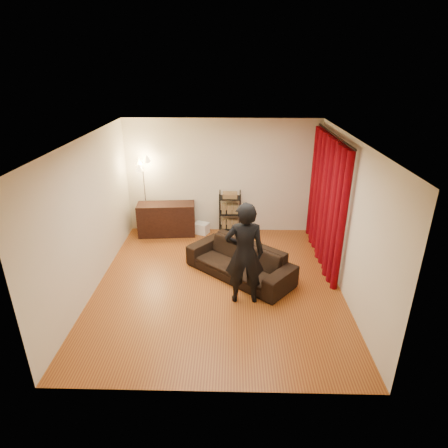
{
  "coord_description": "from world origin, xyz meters",
  "views": [
    {
      "loc": [
        0.25,
        -5.99,
        3.83
      ],
      "look_at": [
        0.1,
        0.3,
        1.1
      ],
      "focal_mm": 30.0,
      "sensor_mm": 36.0,
      "label": 1
    }
  ],
  "objects_px": {
    "media_cabinet": "(167,219)",
    "wire_shelf": "(230,213)",
    "person": "(245,254)",
    "sofa": "(240,261)",
    "floor_lamp": "(145,197)",
    "storage_boxes": "(201,228)"
  },
  "relations": [
    {
      "from": "sofa",
      "to": "wire_shelf",
      "type": "height_order",
      "value": "wire_shelf"
    },
    {
      "from": "media_cabinet",
      "to": "wire_shelf",
      "type": "height_order",
      "value": "wire_shelf"
    },
    {
      "from": "sofa",
      "to": "storage_boxes",
      "type": "height_order",
      "value": "sofa"
    },
    {
      "from": "person",
      "to": "storage_boxes",
      "type": "xyz_separation_m",
      "value": [
        -0.95,
        2.74,
        -0.77
      ]
    },
    {
      "from": "floor_lamp",
      "to": "storage_boxes",
      "type": "bearing_deg",
      "value": 1.23
    },
    {
      "from": "person",
      "to": "media_cabinet",
      "type": "height_order",
      "value": "person"
    },
    {
      "from": "person",
      "to": "media_cabinet",
      "type": "distance_m",
      "value": 3.26
    },
    {
      "from": "media_cabinet",
      "to": "wire_shelf",
      "type": "bearing_deg",
      "value": -1.7
    },
    {
      "from": "sofa",
      "to": "person",
      "type": "relative_size",
      "value": 1.18
    },
    {
      "from": "sofa",
      "to": "floor_lamp",
      "type": "height_order",
      "value": "floor_lamp"
    },
    {
      "from": "person",
      "to": "floor_lamp",
      "type": "distance_m",
      "value": 3.52
    },
    {
      "from": "floor_lamp",
      "to": "person",
      "type": "bearing_deg",
      "value": -50.31
    },
    {
      "from": "sofa",
      "to": "person",
      "type": "xyz_separation_m",
      "value": [
        0.06,
        -0.81,
        0.59
      ]
    },
    {
      "from": "wire_shelf",
      "to": "floor_lamp",
      "type": "height_order",
      "value": "floor_lamp"
    },
    {
      "from": "person",
      "to": "sofa",
      "type": "bearing_deg",
      "value": -88.57
    },
    {
      "from": "person",
      "to": "floor_lamp",
      "type": "xyz_separation_m",
      "value": [
        -2.25,
        2.71,
        0.02
      ]
    },
    {
      "from": "media_cabinet",
      "to": "storage_boxes",
      "type": "xyz_separation_m",
      "value": [
        0.82,
        0.06,
        -0.25
      ]
    },
    {
      "from": "person",
      "to": "wire_shelf",
      "type": "distance_m",
      "value": 2.81
    },
    {
      "from": "media_cabinet",
      "to": "storage_boxes",
      "type": "relative_size",
      "value": 4.09
    },
    {
      "from": "sofa",
      "to": "storage_boxes",
      "type": "xyz_separation_m",
      "value": [
        -0.89,
        1.93,
        -0.18
      ]
    },
    {
      "from": "wire_shelf",
      "to": "floor_lamp",
      "type": "distance_m",
      "value": 2.02
    },
    {
      "from": "person",
      "to": "media_cabinet",
      "type": "xyz_separation_m",
      "value": [
        -1.78,
        2.68,
        -0.52
      ]
    }
  ]
}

